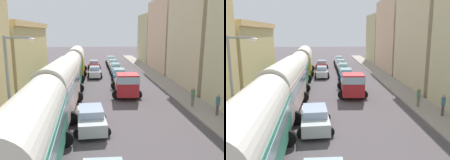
# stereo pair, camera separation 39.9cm
# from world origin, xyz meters

# --- Properties ---
(ground_plane) EXTENTS (154.00, 154.00, 0.00)m
(ground_plane) POSITION_xyz_m (0.00, 27.00, 0.00)
(ground_plane) COLOR #51494E
(sidewalk_left) EXTENTS (2.50, 70.00, 0.14)m
(sidewalk_left) POSITION_xyz_m (-7.25, 27.00, 0.07)
(sidewalk_left) COLOR #9BA08B
(sidewalk_left) RESTS_ON ground
(sidewalk_right) EXTENTS (2.50, 70.00, 0.14)m
(sidewalk_right) POSITION_xyz_m (7.25, 27.00, 0.07)
(sidewalk_right) COLOR gray
(sidewalk_right) RESTS_ON ground
(building_left_2) EXTENTS (5.85, 13.97, 7.57)m
(building_left_2) POSITION_xyz_m (-11.16, 24.27, 3.81)
(building_left_2) COLOR tan
(building_left_2) RESTS_ON ground
(building_right_2) EXTENTS (5.53, 10.70, 12.90)m
(building_right_2) POSITION_xyz_m (11.01, 24.37, 6.48)
(building_right_2) COLOR beige
(building_right_2) RESTS_ON ground
(building_right_3) EXTENTS (5.58, 12.04, 11.83)m
(building_right_3) POSITION_xyz_m (11.29, 36.47, 5.91)
(building_right_3) COLOR #DAB38F
(building_right_3) RESTS_ON ground
(building_right_4) EXTENTS (4.28, 10.16, 10.16)m
(building_right_4) POSITION_xyz_m (10.64, 47.96, 5.08)
(building_right_4) COLOR tan
(building_right_4) RESTS_ON ground
(parked_bus_0) EXTENTS (3.52, 9.15, 4.03)m
(parked_bus_0) POSITION_xyz_m (-4.60, 6.50, 2.21)
(parked_bus_0) COLOR #388F75
(parked_bus_0) RESTS_ON ground
(parked_bus_1) EXTENTS (3.47, 9.12, 4.28)m
(parked_bus_1) POSITION_xyz_m (-4.60, 15.50, 2.38)
(parked_bus_1) COLOR beige
(parked_bus_1) RESTS_ON ground
(parked_bus_2) EXTENTS (3.36, 8.86, 4.00)m
(parked_bus_2) POSITION_xyz_m (-4.60, 24.50, 2.21)
(parked_bus_2) COLOR #378A66
(parked_bus_2) RESTS_ON ground
(parked_bus_3) EXTENTS (3.45, 9.05, 4.24)m
(parked_bus_3) POSITION_xyz_m (-4.60, 33.50, 2.35)
(parked_bus_3) COLOR yellow
(parked_bus_3) RESTS_ON ground
(cargo_truck_0) EXTENTS (3.14, 6.90, 2.54)m
(cargo_truck_0) POSITION_xyz_m (1.43, 20.14, 1.34)
(cargo_truck_0) COLOR #B32127
(cargo_truck_0) RESTS_ON ground
(car_0) EXTENTS (2.40, 4.34, 1.55)m
(car_0) POSITION_xyz_m (1.60, 28.75, 0.79)
(car_0) COLOR #4392CC
(car_0) RESTS_ON ground
(car_1) EXTENTS (2.12, 4.28, 1.59)m
(car_1) POSITION_xyz_m (1.60, 34.25, 0.80)
(car_1) COLOR silver
(car_1) RESTS_ON ground
(car_2) EXTENTS (2.26, 3.97, 1.58)m
(car_2) POSITION_xyz_m (1.60, 39.75, 0.79)
(car_2) COLOR white
(car_2) RESTS_ON ground
(car_3) EXTENTS (2.16, 4.23, 1.65)m
(car_3) POSITION_xyz_m (1.60, 45.25, 0.82)
(car_3) COLOR silver
(car_3) RESTS_ON ground
(car_5) EXTENTS (2.56, 4.31, 1.55)m
(car_5) POSITION_xyz_m (-2.06, 11.80, 0.79)
(car_5) COLOR silver
(car_5) RESTS_ON ground
(car_6) EXTENTS (2.19, 3.90, 1.64)m
(car_6) POSITION_xyz_m (-1.75, 30.59, 0.82)
(car_6) COLOR white
(car_6) RESTS_ON ground
(car_7) EXTENTS (2.36, 3.69, 1.51)m
(car_7) POSITION_xyz_m (-1.85, 39.31, 0.76)
(car_7) COLOR #B12E25
(car_7) RESTS_ON ground
(pedestrian_0) EXTENTS (0.45, 0.45, 1.79)m
(pedestrian_0) POSITION_xyz_m (6.72, 15.91, 1.03)
(pedestrian_0) COLOR #6A6656
(pedestrian_0) RESTS_ON ground
(pedestrian_1) EXTENTS (0.44, 0.44, 1.83)m
(pedestrian_1) POSITION_xyz_m (7.69, 13.46, 1.07)
(pedestrian_1) COLOR #4F474B
(pedestrian_1) RESTS_ON ground
(streetlamp_near) EXTENTS (1.65, 0.28, 6.32)m
(streetlamp_near) POSITION_xyz_m (-6.28, 9.56, 3.77)
(streetlamp_near) COLOR gray
(streetlamp_near) RESTS_ON ground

